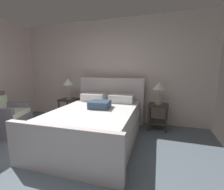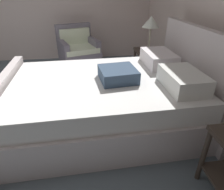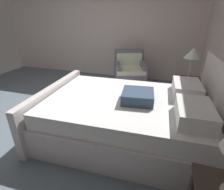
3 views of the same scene
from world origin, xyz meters
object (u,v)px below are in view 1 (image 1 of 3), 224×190
at_px(table_lamp_left, 68,82).
at_px(armchair, 6,119).
at_px(nightstand_left, 69,106).
at_px(bed, 96,122).
at_px(table_lamp_right, 159,86).
at_px(nightstand_right, 158,112).

xyz_separation_m(table_lamp_left, armchair, (-0.77, -1.24, -0.70)).
height_order(nightstand_left, table_lamp_left, table_lamp_left).
bearing_deg(table_lamp_left, armchair, -121.91).
height_order(bed, armchair, bed).
bearing_deg(table_lamp_right, nightstand_right, -90.00).
distance_m(nightstand_right, nightstand_left, 2.32).
height_order(bed, table_lamp_right, bed).
xyz_separation_m(table_lamp_right, nightstand_left, (-2.32, -0.08, -0.61)).
bearing_deg(nightstand_left, table_lamp_left, 126.87).
height_order(nightstand_right, table_lamp_left, table_lamp_left).
bearing_deg(armchair, bed, 12.11).
height_order(nightstand_right, armchair, armchair).
height_order(nightstand_right, table_lamp_right, table_lamp_right).
height_order(nightstand_right, nightstand_left, same).
distance_m(nightstand_left, armchair, 1.46).
height_order(table_lamp_left, armchair, table_lamp_left).
relative_size(table_lamp_right, armchair, 0.56).
relative_size(nightstand_right, armchair, 0.65).
bearing_deg(table_lamp_left, table_lamp_right, 1.99).
bearing_deg(table_lamp_left, nightstand_right, 1.99).
bearing_deg(table_lamp_right, table_lamp_left, -178.01).
relative_size(bed, table_lamp_left, 4.35).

